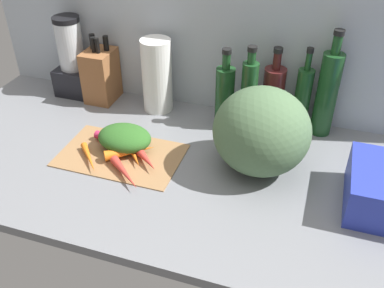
{
  "coord_description": "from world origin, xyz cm",
  "views": [
    {
      "loc": [
        38.93,
        -101.03,
        83.22
      ],
      "look_at": [
        6.55,
        -2.93,
        10.37
      ],
      "focal_mm": 40.45,
      "sensor_mm": 36.0,
      "label": 1
    }
  ],
  "objects": [
    {
      "name": "carrot_4",
      "position": [
        -14.31,
        -2.43,
        2.5
      ],
      "size": [
        15.0,
        12.21,
        3.4
      ],
      "primitive_type": "cone",
      "rotation": [
        0.0,
        1.57,
        0.63
      ],
      "color": "orange",
      "rests_on": "cutting_board"
    },
    {
      "name": "paper_towel_roll",
      "position": [
        -17.47,
        29.5,
        13.55
      ],
      "size": [
        10.82,
        10.82,
        27.1
      ],
      "primitive_type": "cylinder",
      "color": "white",
      "rests_on": "ground_plane"
    },
    {
      "name": "ground_plane",
      "position": [
        0.0,
        0.0,
        -1.5
      ],
      "size": [
        170.0,
        80.0,
        3.0
      ],
      "primitive_type": "cube",
      "color": "slate"
    },
    {
      "name": "carrot_3",
      "position": [
        -25.44,
        -8.69,
        1.88
      ],
      "size": [
        11.71,
        12.69,
        2.15
      ],
      "primitive_type": "cone",
      "rotation": [
        0.0,
        1.57,
        -0.84
      ],
      "color": "orange",
      "rests_on": "cutting_board"
    },
    {
      "name": "cutting_board",
      "position": [
        -17.76,
        -2.3,
        0.4
      ],
      "size": [
        38.92,
        24.49,
        0.8
      ],
      "primitive_type": "cube",
      "color": "#997047",
      "rests_on": "ground_plane"
    },
    {
      "name": "carrot_greens_pile",
      "position": [
        -17.79,
        1.37,
        4.55
      ],
      "size": [
        17.71,
        13.63,
        7.49
      ],
      "primitive_type": "ellipsoid",
      "color": "#2D6023",
      "rests_on": "cutting_board"
    },
    {
      "name": "blender_appliance",
      "position": [
        -53.24,
        31.31,
        13.27
      ],
      "size": [
        13.05,
        13.05,
        30.75
      ],
      "color": "black",
      "rests_on": "ground_plane"
    },
    {
      "name": "carrot_6",
      "position": [
        -8.3,
        -4.12,
        2.48
      ],
      "size": [
        12.17,
        11.2,
        3.36
      ],
      "primitive_type": "cone",
      "rotation": [
        0.0,
        1.57,
        -0.72
      ],
      "color": "red",
      "rests_on": "cutting_board"
    },
    {
      "name": "carrot_5",
      "position": [
        -23.32,
        2.42,
        2.2
      ],
      "size": [
        12.58,
        4.7,
        2.81
      ],
      "primitive_type": "cone",
      "rotation": [
        0.0,
        1.57,
        -0.16
      ],
      "color": "#B2264C",
      "rests_on": "cutting_board"
    },
    {
      "name": "carrot_2",
      "position": [
        -11.31,
        -12.42,
        2.19
      ],
      "size": [
        14.02,
        12.43,
        2.77
      ],
      "primitive_type": "cone",
      "rotation": [
        0.0,
        1.57,
        -0.7
      ],
      "color": "red",
      "rests_on": "cutting_board"
    },
    {
      "name": "knife_block",
      "position": [
        -40.61,
        29.68,
        10.28
      ],
      "size": [
        10.36,
        13.02,
        25.31
      ],
      "color": "brown",
      "rests_on": "ground_plane"
    },
    {
      "name": "bottle_0",
      "position": [
        8.64,
        26.51,
        11.56
      ],
      "size": [
        6.53,
        6.53,
        28.47
      ],
      "color": "#19421E",
      "rests_on": "ground_plane"
    },
    {
      "name": "winter_squash",
      "position": [
        25.2,
        5.62,
        13.28
      ],
      "size": [
        28.87,
        27.88,
        26.56
      ],
      "primitive_type": "ellipsoid",
      "color": "#4C6B47",
      "rests_on": "ground_plane"
    },
    {
      "name": "bottle_2",
      "position": [
        24.34,
        31.76,
        11.33
      ],
      "size": [
        7.52,
        7.52,
        28.8
      ],
      "color": "#471919",
      "rests_on": "ground_plane"
    },
    {
      "name": "wall_back",
      "position": [
        0.0,
        38.5,
        30.0
      ],
      "size": [
        170.0,
        3.0,
        60.0
      ],
      "primitive_type": "cube",
      "color": "#ADB7C1",
      "rests_on": "ground_plane"
    },
    {
      "name": "carrot_1",
      "position": [
        -12.43,
        -3.35,
        1.91
      ],
      "size": [
        8.7,
        9.9,
        2.22
      ],
      "primitive_type": "cone",
      "rotation": [
        0.0,
        1.57,
        -0.88
      ],
      "color": "orange",
      "rests_on": "cutting_board"
    },
    {
      "name": "bottle_4",
      "position": [
        41.73,
        32.07,
        15.33
      ],
      "size": [
        6.98,
        6.98,
        36.64
      ],
      "color": "#19421E",
      "rests_on": "ground_plane"
    },
    {
      "name": "bottle_1",
      "position": [
        16.79,
        26.74,
        13.16
      ],
      "size": [
        5.53,
        5.53,
        30.26
      ],
      "color": "#19421E",
      "rests_on": "ground_plane"
    },
    {
      "name": "carrot_0",
      "position": [
        -22.11,
        6.58,
        1.84
      ],
      "size": [
        13.03,
        2.45,
        2.07
      ],
      "primitive_type": "cone",
      "rotation": [
        0.0,
        1.57,
        0.03
      ],
      "color": "orange",
      "rests_on": "cutting_board"
    },
    {
      "name": "bottle_3",
      "position": [
        34.2,
        31.97,
        11.85
      ],
      "size": [
        5.45,
        5.45,
        29.94
      ],
      "color": "#19421E",
      "rests_on": "ground_plane"
    }
  ]
}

